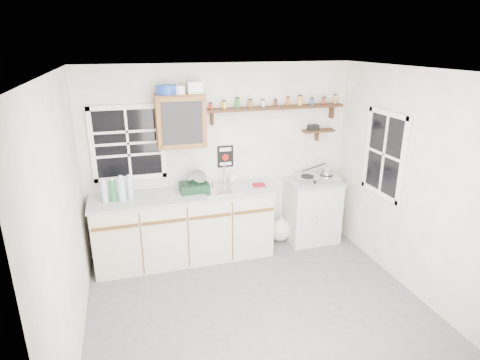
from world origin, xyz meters
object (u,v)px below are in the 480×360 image
at_px(upper_cabinet, 181,121).
at_px(dish_rack, 195,185).
at_px(main_cabinet, 185,226).
at_px(right_cabinet, 311,210).
at_px(spice_shelf, 276,107).
at_px(hotplate, 317,178).

bearing_deg(upper_cabinet, dish_rack, -36.44).
height_order(main_cabinet, upper_cabinet, upper_cabinet).
distance_m(right_cabinet, upper_cabinet, 2.26).
xyz_separation_m(spice_shelf, hotplate, (0.57, -0.21, -0.98)).
bearing_deg(main_cabinet, right_cabinet, 0.79).
relative_size(right_cabinet, hotplate, 1.47).
xyz_separation_m(dish_rack, hotplate, (1.71, -0.04, -0.06)).
bearing_deg(right_cabinet, hotplate, -25.82).
xyz_separation_m(spice_shelf, dish_rack, (-1.14, -0.17, -0.92)).
distance_m(main_cabinet, right_cabinet, 1.84).
bearing_deg(dish_rack, upper_cabinet, 141.89).
distance_m(main_cabinet, spice_shelf, 1.98).
distance_m(right_cabinet, dish_rack, 1.76).
bearing_deg(upper_cabinet, hotplate, -4.30).
distance_m(spice_shelf, dish_rack, 1.48).
bearing_deg(hotplate, dish_rack, -174.57).
bearing_deg(hotplate, spice_shelf, 166.63).
bearing_deg(dish_rack, main_cabinet, -166.74).
bearing_deg(main_cabinet, dish_rack, 14.92).
height_order(upper_cabinet, dish_rack, upper_cabinet).
bearing_deg(dish_rack, right_cabinet, -2.34).
height_order(main_cabinet, hotplate, hotplate).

